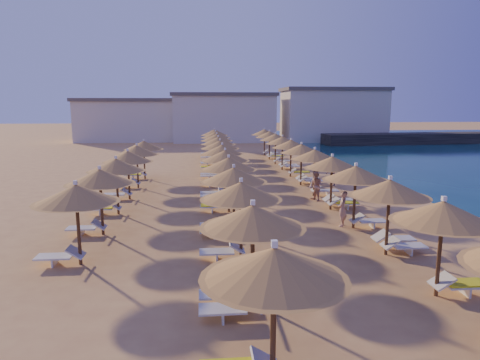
{
  "coord_description": "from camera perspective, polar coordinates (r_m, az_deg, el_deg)",
  "views": [
    {
      "loc": [
        -3.28,
        -20.39,
        5.67
      ],
      "look_at": [
        -1.11,
        4.0,
        1.3
      ],
      "focal_mm": 32.0,
      "sensor_mm": 36.0,
      "label": 1
    }
  ],
  "objects": [
    {
      "name": "parasol_row_east",
      "position": [
        28.5,
        9.02,
        3.69
      ],
      "size": [
        3.0,
        42.19,
        3.05
      ],
      "color": "brown",
      "rests_on": "ground"
    },
    {
      "name": "jetty",
      "position": [
        67.61,
        23.35,
        5.12
      ],
      "size": [
        30.22,
        6.37,
        1.5
      ],
      "primitive_type": "cube",
      "rotation": [
        0.0,
        0.0,
        0.08
      ],
      "color": "black",
      "rests_on": "ground"
    },
    {
      "name": "parasol_row_west",
      "position": [
        27.68,
        -2.21,
        3.62
      ],
      "size": [
        3.0,
        42.19,
        3.05
      ],
      "color": "brown",
      "rests_on": "ground"
    },
    {
      "name": "ground",
      "position": [
        21.41,
        3.92,
        -5.26
      ],
      "size": [
        220.0,
        220.0,
        0.0
      ],
      "primitive_type": "plane",
      "color": "tan",
      "rests_on": "ground"
    },
    {
      "name": "beachgoer_c",
      "position": [
        30.63,
        12.25,
        0.72
      ],
      "size": [
        0.98,
        0.83,
        1.58
      ],
      "primitive_type": "imported",
      "rotation": [
        0.0,
        0.0,
        -0.58
      ],
      "color": "tan",
      "rests_on": "ground"
    },
    {
      "name": "loungers",
      "position": [
        27.44,
        0.82,
        -1.07
      ],
      "size": [
        14.39,
        39.84,
        0.66
      ],
      "color": "silver",
      "rests_on": "ground"
    },
    {
      "name": "hotel_blocks",
      "position": [
        66.58,
        -0.57,
        8.43
      ],
      "size": [
        47.07,
        11.26,
        8.1
      ],
      "color": "beige",
      "rests_on": "ground"
    },
    {
      "name": "beachgoer_b",
      "position": [
        25.65,
        10.05,
        -0.79
      ],
      "size": [
        0.93,
        1.04,
        1.77
      ],
      "primitive_type": "imported",
      "rotation": [
        0.0,
        0.0,
        -1.21
      ],
      "color": "tan",
      "rests_on": "ground"
    },
    {
      "name": "beachgoer_a",
      "position": [
        20.61,
        13.5,
        -3.73
      ],
      "size": [
        0.61,
        0.72,
        1.68
      ],
      "primitive_type": "imported",
      "rotation": [
        0.0,
        0.0,
        -1.98
      ],
      "color": "tan",
      "rests_on": "ground"
    },
    {
      "name": "parasol_row_inland",
      "position": [
        24.51,
        -15.4,
        2.42
      ],
      "size": [
        3.0,
        20.81,
        3.05
      ],
      "color": "brown",
      "rests_on": "ground"
    }
  ]
}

